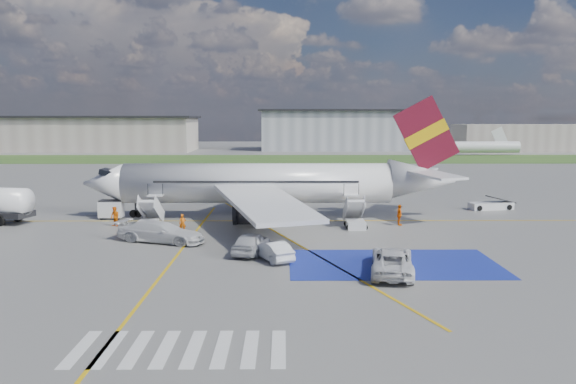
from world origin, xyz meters
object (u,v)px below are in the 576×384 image
(gpu_cart, at_px, (111,210))
(car_silver_b, at_px, (273,250))
(airliner, at_px, (273,183))
(car_silver_a, at_px, (251,243))
(belt_loader, at_px, (491,206))
(van_white_b, at_px, (161,229))
(van_white_a, at_px, (392,256))

(gpu_cart, height_order, car_silver_b, gpu_cart)
(airliner, relative_size, car_silver_a, 7.91)
(belt_loader, height_order, van_white_b, van_white_b)
(van_white_b, bearing_deg, airliner, -17.54)
(gpu_cart, bearing_deg, airliner, 3.22)
(van_white_a, bearing_deg, belt_loader, -111.99)
(gpu_cart, distance_m, van_white_b, 12.63)
(belt_loader, bearing_deg, van_white_a, -132.56)
(airliner, bearing_deg, belt_loader, 11.32)
(gpu_cart, height_order, van_white_b, van_white_b)
(car_silver_a, bearing_deg, car_silver_b, 144.22)
(van_white_a, bearing_deg, van_white_b, -18.11)
(car_silver_b, bearing_deg, airliner, -115.62)
(belt_loader, relative_size, car_silver_b, 1.26)
(airliner, relative_size, van_white_b, 6.69)
(gpu_cart, relative_size, van_white_b, 0.41)
(airliner, relative_size, car_silver_b, 9.01)
(car_silver_b, distance_m, van_white_b, 10.66)
(gpu_cart, height_order, van_white_a, van_white_a)
(belt_loader, height_order, car_silver_b, belt_loader)
(gpu_cart, bearing_deg, car_silver_b, -44.77)
(car_silver_a, bearing_deg, gpu_cart, -30.67)
(car_silver_a, xyz_separation_m, car_silver_b, (1.60, -1.89, -0.12))
(van_white_a, xyz_separation_m, van_white_b, (-16.59, 8.85, 0.04))
(van_white_a, height_order, van_white_b, van_white_b)
(airliner, xyz_separation_m, belt_loader, (23.42, 4.69, -3.02))
(belt_loader, relative_size, van_white_a, 0.94)
(airliner, bearing_deg, car_silver_b, -88.80)
(airliner, bearing_deg, gpu_cart, -177.28)
(belt_loader, bearing_deg, van_white_b, -164.23)
(belt_loader, relative_size, car_silver_a, 1.11)
(belt_loader, distance_m, car_silver_b, 31.62)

